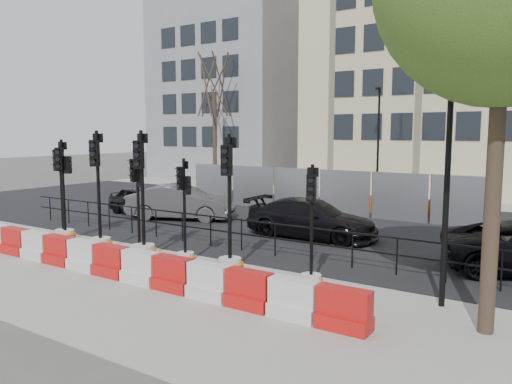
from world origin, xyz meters
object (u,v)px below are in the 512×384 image
Objects in this scene: traffic_signal_a at (63,221)px; car_a at (141,201)px; lamp_post_near at (448,153)px; traffic_signal_d at (139,233)px; traffic_signal_h at (311,264)px; car_c at (311,219)px.

car_a is (-1.74, 5.19, -0.06)m from traffic_signal_a.
traffic_signal_a is (-12.13, -0.38, -2.54)m from lamp_post_near.
car_a is at bearing 117.57° from traffic_signal_a.
traffic_signal_d is (3.78, -0.16, 0.06)m from traffic_signal_a.
traffic_signal_d is 0.80× the size of car_a.
car_c is (-2.60, 5.11, 0.07)m from traffic_signal_h.
car_a is 0.84× the size of car_c.
lamp_post_near is at bearing -97.02° from car_a.
traffic_signal_d is 1.07× the size of traffic_signal_h.
traffic_signal_a is 0.85× the size of car_a.
traffic_signal_d is at bearing 165.49° from traffic_signal_h.
traffic_signal_d is at bearing 149.36° from car_c.
lamp_post_near is at bearing 10.88° from traffic_signal_a.
car_a is at bearing 153.58° from traffic_signal_d.
traffic_signal_a is at bearing -164.71° from traffic_signal_d.
traffic_signal_h is at bearing -154.41° from car_c.
car_c is at bearing 78.50° from traffic_signal_d.
traffic_signal_d is at bearing -122.04° from car_a.
car_c is (8.43, -0.13, 0.04)m from car_a.
traffic_signal_a is 0.71× the size of car_c.
traffic_signal_h is at bearing -103.30° from car_a.
traffic_signal_a is at bearing 164.05° from traffic_signal_h.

